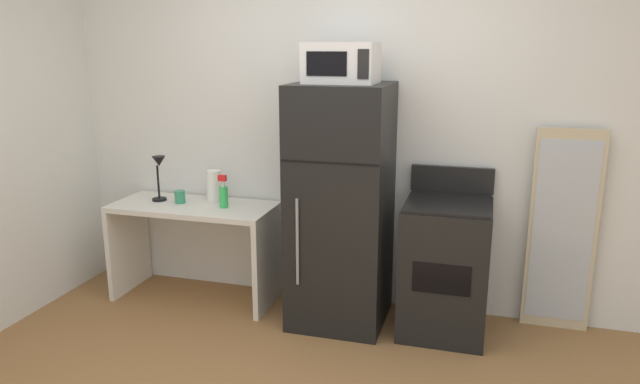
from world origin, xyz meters
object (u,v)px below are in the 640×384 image
at_px(desk, 195,232).
at_px(paper_towel_roll, 214,186).
at_px(oven_range, 445,266).
at_px(desk_lamp, 159,171).
at_px(leaning_mirror, 562,232).
at_px(coffee_mug, 180,197).
at_px(spray_bottle, 223,195).
at_px(microwave, 341,63).
at_px(refrigerator, 341,206).

bearing_deg(desk, paper_towel_roll, 51.99).
bearing_deg(oven_range, paper_towel_roll, 174.73).
xyz_separation_m(desk_lamp, leaning_mirror, (2.92, 0.21, -0.29)).
relative_size(coffee_mug, spray_bottle, 0.38).
height_order(desk_lamp, coffee_mug, desk_lamp).
bearing_deg(microwave, spray_bottle, 176.04).
bearing_deg(desk, coffee_mug, 173.42).
height_order(desk, spray_bottle, spray_bottle).
relative_size(refrigerator, leaning_mirror, 1.20).
xyz_separation_m(paper_towel_roll, microwave, (1.06, -0.22, 0.94)).
bearing_deg(spray_bottle, oven_range, -0.42).
bearing_deg(microwave, paper_towel_roll, 168.48).
bearing_deg(leaning_mirror, microwave, -168.25).
distance_m(microwave, leaning_mirror, 1.87).
height_order(desk_lamp, spray_bottle, desk_lamp).
distance_m(desk, paper_towel_roll, 0.38).
distance_m(refrigerator, microwave, 0.97).
bearing_deg(paper_towel_roll, leaning_mirror, 2.06).
bearing_deg(leaning_mirror, desk, -174.99).
bearing_deg(spray_bottle, paper_towel_roll, 134.60).
distance_m(desk_lamp, refrigerator, 1.46).
bearing_deg(desk_lamp, refrigerator, -2.84).
relative_size(coffee_mug, oven_range, 0.09).
bearing_deg(microwave, desk_lamp, 176.33).
bearing_deg(desk_lamp, leaning_mirror, 4.16).
distance_m(paper_towel_roll, microwave, 1.43).
xyz_separation_m(coffee_mug, microwave, (1.28, -0.09, 1.01)).
relative_size(desk, refrigerator, 0.73).
bearing_deg(microwave, refrigerator, 90.31).
distance_m(spray_bottle, oven_range, 1.67).
height_order(refrigerator, microwave, microwave).
bearing_deg(paper_towel_roll, refrigerator, -10.41).
distance_m(microwave, oven_range, 1.53).
xyz_separation_m(desk, spray_bottle, (0.26, -0.01, 0.32)).
relative_size(desk_lamp, refrigerator, 0.21).
height_order(coffee_mug, refrigerator, refrigerator).
distance_m(desk, oven_range, 1.89).
xyz_separation_m(paper_towel_roll, oven_range, (1.78, -0.16, -0.40)).
distance_m(desk_lamp, oven_range, 2.24).
height_order(spray_bottle, refrigerator, refrigerator).
xyz_separation_m(microwave, oven_range, (0.72, 0.05, -1.34)).
xyz_separation_m(refrigerator, leaning_mirror, (1.47, 0.28, -0.14)).
distance_m(spray_bottle, microwave, 1.32).
relative_size(desk_lamp, spray_bottle, 1.42).
bearing_deg(paper_towel_roll, microwave, -11.52).
bearing_deg(spray_bottle, coffee_mug, 176.11).
relative_size(spray_bottle, refrigerator, 0.15).
distance_m(coffee_mug, refrigerator, 1.28).
height_order(paper_towel_roll, oven_range, oven_range).
relative_size(microwave, leaning_mirror, 0.33).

